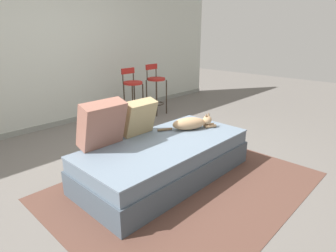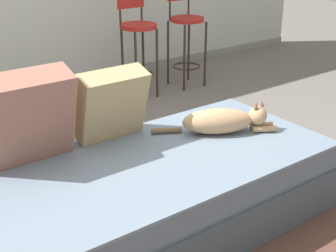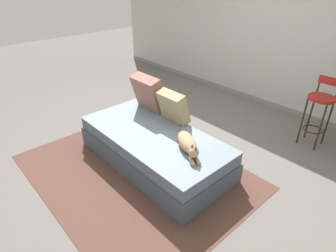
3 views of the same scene
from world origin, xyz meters
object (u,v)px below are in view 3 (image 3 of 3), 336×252
object	(u,v)px
cat	(188,143)
throw_pillow_corner	(149,93)
couch	(154,147)
throw_pillow_middle	(173,107)
bar_stool_near_window	(320,106)

from	to	relation	value
cat	throw_pillow_corner	bearing A→B (deg)	163.36
cat	couch	bearing A→B (deg)	-173.98
throw_pillow_corner	throw_pillow_middle	distance (m)	0.49
throw_pillow_corner	bar_stool_near_window	world-z (taller)	bar_stool_near_window
cat	throw_pillow_middle	bearing A→B (deg)	150.78
couch	throw_pillow_corner	world-z (taller)	throw_pillow_corner
throw_pillow_middle	bar_stool_near_window	distance (m)	1.94
couch	throw_pillow_middle	bearing A→B (deg)	97.60
couch	throw_pillow_corner	size ratio (longest dim) A/B	3.96
throw_pillow_corner	cat	world-z (taller)	throw_pillow_corner
couch	throw_pillow_middle	size ratio (longest dim) A/B	4.71
throw_pillow_middle	bar_stool_near_window	bearing A→B (deg)	52.45
throw_pillow_middle	cat	distance (m)	0.66
throw_pillow_corner	throw_pillow_middle	world-z (taller)	throw_pillow_corner
throw_pillow_middle	bar_stool_near_window	xyz separation A→B (m)	(1.18, 1.54, -0.05)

